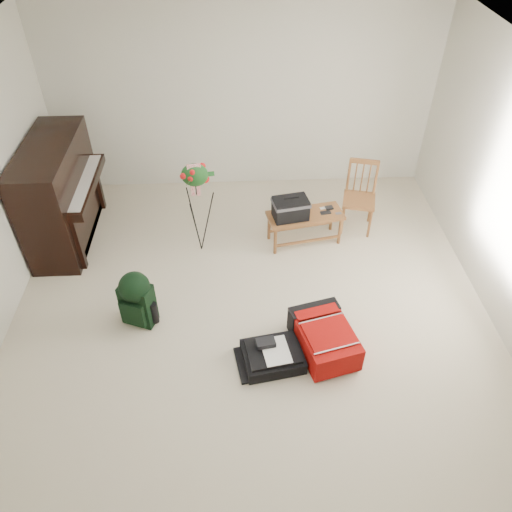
{
  "coord_description": "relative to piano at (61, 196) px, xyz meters",
  "views": [
    {
      "loc": [
        -0.13,
        -3.41,
        3.92
      ],
      "look_at": [
        0.06,
        0.35,
        0.65
      ],
      "focal_mm": 35.0,
      "sensor_mm": 36.0,
      "label": 1
    }
  ],
  "objects": [
    {
      "name": "floor",
      "position": [
        2.19,
        -1.6,
        -0.6
      ],
      "size": [
        5.0,
        5.5,
        0.01
      ],
      "primitive_type": "cube",
      "color": "beige",
      "rests_on": "ground"
    },
    {
      "name": "ceiling",
      "position": [
        2.19,
        -1.6,
        1.9
      ],
      "size": [
        5.0,
        5.5,
        0.01
      ],
      "primitive_type": "cube",
      "color": "white",
      "rests_on": "wall_back"
    },
    {
      "name": "wall_back",
      "position": [
        2.19,
        1.15,
        0.65
      ],
      "size": [
        5.0,
        0.04,
        2.5
      ],
      "primitive_type": "cube",
      "color": "beige",
      "rests_on": "floor"
    },
    {
      "name": "piano",
      "position": [
        0.0,
        0.0,
        0.0
      ],
      "size": [
        0.71,
        1.5,
        1.25
      ],
      "color": "black",
      "rests_on": "floor"
    },
    {
      "name": "bench",
      "position": [
        2.75,
        -0.26,
        -0.11
      ],
      "size": [
        0.95,
        0.52,
        0.69
      ],
      "rotation": [
        0.0,
        0.0,
        0.19
      ],
      "color": "brown",
      "rests_on": "floor"
    },
    {
      "name": "dining_chair",
      "position": [
        3.58,
        0.03,
        -0.17
      ],
      "size": [
        0.47,
        0.47,
        0.89
      ],
      "rotation": [
        0.0,
        0.0,
        -0.25
      ],
      "color": "brown",
      "rests_on": "floor"
    },
    {
      "name": "red_suitcase",
      "position": [
        2.87,
        -1.88,
        -0.44
      ],
      "size": [
        0.65,
        0.83,
        0.31
      ],
      "rotation": [
        0.0,
        0.0,
        0.25
      ],
      "color": "#A50E07",
      "rests_on": "floor"
    },
    {
      "name": "black_duffel",
      "position": [
        2.36,
        -2.06,
        -0.51
      ],
      "size": [
        0.63,
        0.53,
        0.23
      ],
      "rotation": [
        0.0,
        0.0,
        0.17
      ],
      "color": "black",
      "rests_on": "floor"
    },
    {
      "name": "green_backpack",
      "position": [
        1.04,
        -1.47,
        -0.25
      ],
      "size": [
        0.37,
        0.35,
        0.64
      ],
      "rotation": [
        0.0,
        0.0,
        -0.37
      ],
      "color": "black",
      "rests_on": "floor"
    },
    {
      "name": "flower_stand",
      "position": [
        1.63,
        -0.34,
        -0.01
      ],
      "size": [
        0.44,
        0.44,
        1.22
      ],
      "rotation": [
        0.0,
        0.0,
        0.17
      ],
      "color": "black",
      "rests_on": "floor"
    }
  ]
}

